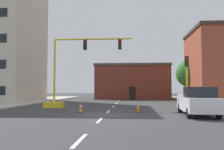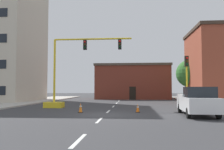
# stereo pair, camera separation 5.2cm
# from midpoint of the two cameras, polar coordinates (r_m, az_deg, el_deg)

# --- Properties ---
(ground_plane) EXTENTS (160.00, 160.00, 0.00)m
(ground_plane) POSITION_cam_midpoint_polar(r_m,az_deg,el_deg) (17.36, -1.74, -9.45)
(ground_plane) COLOR #38383A
(lane_stripe_seg_1) EXTENTS (0.16, 2.40, 0.01)m
(lane_stripe_seg_1) POSITION_cam_midpoint_polar(r_m,az_deg,el_deg) (9.06, -7.88, -15.16)
(lane_stripe_seg_1) COLOR silver
(lane_stripe_seg_1) RESTS_ON ground_plane
(lane_stripe_seg_2) EXTENTS (0.16, 2.40, 0.01)m
(lane_stripe_seg_2) POSITION_cam_midpoint_polar(r_m,az_deg,el_deg) (14.41, -3.08, -10.71)
(lane_stripe_seg_2) COLOR silver
(lane_stripe_seg_2) RESTS_ON ground_plane
(lane_stripe_seg_3) EXTENTS (0.16, 2.40, 0.01)m
(lane_stripe_seg_3) POSITION_cam_midpoint_polar(r_m,az_deg,el_deg) (19.84, -0.94, -8.66)
(lane_stripe_seg_3) COLOR silver
(lane_stripe_seg_3) RESTS_ON ground_plane
(lane_stripe_seg_4) EXTENTS (0.16, 2.40, 0.01)m
(lane_stripe_seg_4) POSITION_cam_midpoint_polar(r_m,az_deg,el_deg) (25.30, 0.27, -7.49)
(lane_stripe_seg_4) COLOR silver
(lane_stripe_seg_4) RESTS_ON ground_plane
(lane_stripe_seg_5) EXTENTS (0.16, 2.40, 0.01)m
(lane_stripe_seg_5) POSITION_cam_midpoint_polar(r_m,az_deg,el_deg) (30.77, 1.04, -6.73)
(lane_stripe_seg_5) COLOR silver
(lane_stripe_seg_5) RESTS_ON ground_plane
(lane_stripe_seg_6) EXTENTS (0.16, 2.40, 0.01)m
(lane_stripe_seg_6) POSITION_cam_midpoint_polar(r_m,az_deg,el_deg) (36.26, 1.58, -6.20)
(lane_stripe_seg_6) COLOR silver
(lane_stripe_seg_6) RESTS_ON ground_plane
(building_brick_center) EXTENTS (13.37, 8.44, 6.23)m
(building_brick_center) POSITION_cam_midpoint_polar(r_m,az_deg,el_deg) (44.76, 4.81, -1.63)
(building_brick_center) COLOR brown
(building_brick_center) RESTS_ON ground_plane
(traffic_signal_gantry) EXTENTS (8.53, 1.20, 6.83)m
(traffic_signal_gantry) POSITION_cam_midpoint_polar(r_m,az_deg,el_deg) (24.00, -11.22, -2.38)
(traffic_signal_gantry) COLOR yellow
(traffic_signal_gantry) RESTS_ON ground_plane
(traffic_light_pole_right) EXTENTS (0.32, 0.47, 4.80)m
(traffic_light_pole_right) POSITION_cam_midpoint_polar(r_m,az_deg,el_deg) (22.49, 17.31, 1.12)
(traffic_light_pole_right) COLOR yellow
(traffic_light_pole_right) RESTS_ON ground_plane
(tree_right_far) EXTENTS (3.99, 3.99, 6.06)m
(tree_right_far) POSITION_cam_midpoint_polar(r_m,az_deg,el_deg) (36.44, 17.99, 0.34)
(tree_right_far) COLOR brown
(tree_right_far) RESTS_ON ground_plane
(pickup_truck_white) EXTENTS (2.27, 5.49, 1.99)m
(pickup_truck_white) POSITION_cam_midpoint_polar(r_m,az_deg,el_deg) (17.84, 19.53, -5.96)
(pickup_truck_white) COLOR white
(pickup_truck_white) RESTS_ON ground_plane
(traffic_cone_roadside_a) EXTENTS (0.36, 0.36, 0.78)m
(traffic_cone_roadside_a) POSITION_cam_midpoint_polar(r_m,az_deg,el_deg) (18.99, -7.54, -7.73)
(traffic_cone_roadside_a) COLOR black
(traffic_cone_roadside_a) RESTS_ON ground_plane
(traffic_cone_roadside_b) EXTENTS (0.36, 0.36, 0.65)m
(traffic_cone_roadside_b) POSITION_cam_midpoint_polar(r_m,az_deg,el_deg) (19.20, 6.10, -7.88)
(traffic_cone_roadside_b) COLOR black
(traffic_cone_roadside_b) RESTS_ON ground_plane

